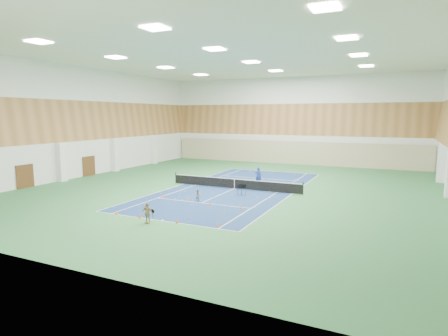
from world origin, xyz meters
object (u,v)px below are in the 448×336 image
at_px(child_court, 198,195).
at_px(ball_cart, 241,190).
at_px(coach, 258,176).
at_px(child_apron, 147,213).
at_px(tennis_net, 234,183).

relative_size(child_court, ball_cart, 1.13).
height_order(coach, child_apron, coach).
bearing_deg(tennis_net, child_apron, -92.06).
distance_m(coach, child_court, 9.12).
xyz_separation_m(tennis_net, child_court, (-0.41, -6.21, -0.03)).
xyz_separation_m(tennis_net, ball_cart, (1.66, -2.30, -0.09)).
bearing_deg(coach, child_apron, 78.73).
bearing_deg(child_court, child_apron, -135.21).
relative_size(child_court, child_apron, 0.78).
bearing_deg(ball_cart, child_apron, -84.31).
bearing_deg(tennis_net, ball_cart, -54.20).
xyz_separation_m(tennis_net, child_apron, (-0.46, -12.70, 0.12)).
xyz_separation_m(child_court, ball_cart, (2.07, 3.91, -0.06)).
xyz_separation_m(child_court, child_apron, (-0.04, -6.49, 0.15)).
bearing_deg(child_apron, ball_cart, 76.52).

